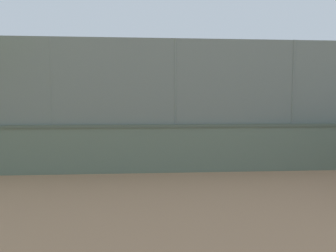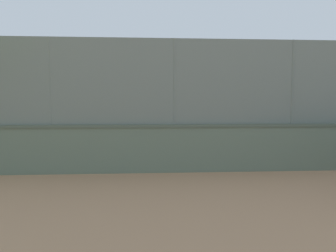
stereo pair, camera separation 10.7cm
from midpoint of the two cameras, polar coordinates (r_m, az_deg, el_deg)
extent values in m
plane|color=tan|center=(18.66, 4.26, -1.99)|extent=(260.00, 260.00, 0.00)
cube|color=slate|center=(9.73, 10.90, -3.83)|extent=(24.18, 0.38, 1.27)
cube|color=#4D594D|center=(9.66, 10.95, 0.12)|extent=(24.18, 0.44, 0.08)
cube|color=slate|center=(9.66, 11.05, 7.41)|extent=(23.70, 0.09, 2.38)
cylinder|color=slate|center=(10.24, 20.29, 7.04)|extent=(0.07, 0.07, 2.38)
cylinder|color=slate|center=(9.36, 0.91, 7.60)|extent=(0.07, 0.07, 2.38)
cylinder|color=slate|center=(9.66, -19.69, 7.25)|extent=(0.07, 0.07, 2.38)
cylinder|color=navy|center=(15.55, 4.09, -1.86)|extent=(0.20, 0.20, 0.72)
cylinder|color=navy|center=(15.61, 3.39, -1.84)|extent=(0.20, 0.20, 0.72)
cylinder|color=#3372B2|center=(15.53, 3.75, 0.44)|extent=(0.46, 0.46, 0.53)
cylinder|color=#936B4C|center=(15.48, 4.79, 0.82)|extent=(0.31, 0.49, 0.16)
cylinder|color=#936B4C|center=(15.89, 3.14, 0.91)|extent=(0.31, 0.49, 0.16)
sphere|color=#936B4C|center=(15.51, 3.76, 1.80)|extent=(0.20, 0.20, 0.20)
cylinder|color=navy|center=(15.50, 3.76, 2.12)|extent=(0.29, 0.29, 0.05)
cylinder|color=black|center=(16.06, 3.35, 0.94)|extent=(0.17, 0.28, 0.04)
ellipsoid|color=#333338|center=(16.27, 3.60, 0.98)|extent=(0.16, 0.28, 0.24)
cylinder|color=#B2B2B2|center=(13.66, -11.89, -2.74)|extent=(0.16, 0.16, 0.72)
cylinder|color=#B2B2B2|center=(13.86, -11.84, -2.64)|extent=(0.16, 0.16, 0.72)
cylinder|color=orange|center=(13.70, -11.90, -0.07)|extent=(0.36, 0.36, 0.54)
cylinder|color=brown|center=(13.41, -11.77, 0.30)|extent=(0.52, 0.13, 0.16)
cylinder|color=brown|center=(13.96, -10.61, 0.46)|extent=(0.52, 0.13, 0.16)
sphere|color=brown|center=(13.68, -11.93, 1.47)|extent=(0.20, 0.20, 0.20)
cylinder|color=white|center=(13.68, -11.93, 1.84)|extent=(0.23, 0.23, 0.05)
cylinder|color=black|center=(13.95, -9.87, 0.47)|extent=(0.30, 0.06, 0.04)
ellipsoid|color=#333338|center=(13.95, -8.97, 0.48)|extent=(0.30, 0.05, 0.24)
sphere|color=orange|center=(14.00, 0.66, -0.41)|extent=(0.11, 0.11, 0.11)
sphere|color=#3399D8|center=(10.77, 11.49, -6.25)|extent=(0.09, 0.09, 0.09)
cube|color=#4C6B4C|center=(11.41, -10.46, -3.60)|extent=(1.60, 0.38, 0.06)
cube|color=#4C6B4C|center=(11.22, -10.56, -2.60)|extent=(1.60, 0.04, 0.40)
cube|color=#333338|center=(11.39, -7.23, -4.72)|extent=(0.06, 0.38, 0.45)
cube|color=#333338|center=(11.53, -13.62, -4.70)|extent=(0.06, 0.38, 0.45)
camera|label=1|loc=(0.05, -90.24, -0.02)|focal=35.67mm
camera|label=2|loc=(0.05, 89.76, 0.02)|focal=35.67mm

